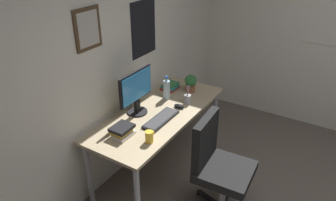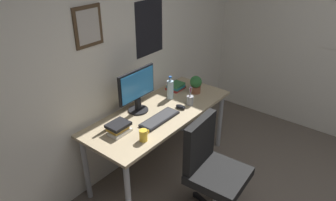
{
  "view_description": "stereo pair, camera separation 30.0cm",
  "coord_description": "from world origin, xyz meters",
  "px_view_note": "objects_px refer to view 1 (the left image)",
  "views": [
    {
      "loc": [
        -1.99,
        0.23,
        2.29
      ],
      "look_at": [
        0.26,
        1.64,
        0.88
      ],
      "focal_mm": 33.76,
      "sensor_mm": 36.0,
      "label": 1
    },
    {
      "loc": [
        -1.82,
        -0.01,
        2.29
      ],
      "look_at": [
        0.26,
        1.64,
        0.88
      ],
      "focal_mm": 33.76,
      "sensor_mm": 36.0,
      "label": 2
    }
  ],
  "objects_px": {
    "book_stack_left": "(122,131)",
    "potted_plant": "(191,83)",
    "book_stack_right": "(170,86)",
    "office_chair": "(217,163)",
    "computer_mouse": "(179,106)",
    "monitor": "(136,90)",
    "coffee_mug_near": "(149,137)",
    "pen_cup": "(188,99)",
    "keyboard": "(161,119)",
    "water_bottle": "(167,89)"
  },
  "relations": [
    {
      "from": "pen_cup",
      "to": "water_bottle",
      "type": "bearing_deg",
      "value": 93.5
    },
    {
      "from": "computer_mouse",
      "to": "monitor",
      "type": "bearing_deg",
      "value": 134.38
    },
    {
      "from": "office_chair",
      "to": "water_bottle",
      "type": "bearing_deg",
      "value": 59.92
    },
    {
      "from": "computer_mouse",
      "to": "keyboard",
      "type": "bearing_deg",
      "value": 175.7
    },
    {
      "from": "pen_cup",
      "to": "monitor",
      "type": "bearing_deg",
      "value": 142.08
    },
    {
      "from": "keyboard",
      "to": "potted_plant",
      "type": "xyz_separation_m",
      "value": [
        0.69,
        0.06,
        0.09
      ]
    },
    {
      "from": "office_chair",
      "to": "coffee_mug_near",
      "type": "bearing_deg",
      "value": 118.74
    },
    {
      "from": "potted_plant",
      "to": "coffee_mug_near",
      "type": "bearing_deg",
      "value": -170.8
    },
    {
      "from": "office_chair",
      "to": "water_bottle",
      "type": "distance_m",
      "value": 0.99
    },
    {
      "from": "monitor",
      "to": "coffee_mug_near",
      "type": "height_order",
      "value": "monitor"
    },
    {
      "from": "monitor",
      "to": "coffee_mug_near",
      "type": "distance_m",
      "value": 0.55
    },
    {
      "from": "office_chair",
      "to": "book_stack_right",
      "type": "height_order",
      "value": "office_chair"
    },
    {
      "from": "office_chair",
      "to": "keyboard",
      "type": "bearing_deg",
      "value": 84.46
    },
    {
      "from": "coffee_mug_near",
      "to": "keyboard",
      "type": "bearing_deg",
      "value": 17.17
    },
    {
      "from": "keyboard",
      "to": "potted_plant",
      "type": "distance_m",
      "value": 0.7
    },
    {
      "from": "monitor",
      "to": "book_stack_left",
      "type": "relative_size",
      "value": 2.31
    },
    {
      "from": "keyboard",
      "to": "book_stack_right",
      "type": "bearing_deg",
      "value": 24.24
    },
    {
      "from": "book_stack_left",
      "to": "potted_plant",
      "type": "bearing_deg",
      "value": -4.54
    },
    {
      "from": "computer_mouse",
      "to": "pen_cup",
      "type": "height_order",
      "value": "pen_cup"
    },
    {
      "from": "book_stack_left",
      "to": "office_chair",
      "type": "bearing_deg",
      "value": -66.65
    },
    {
      "from": "coffee_mug_near",
      "to": "book_stack_right",
      "type": "distance_m",
      "value": 1.03
    },
    {
      "from": "water_bottle",
      "to": "pen_cup",
      "type": "xyz_separation_m",
      "value": [
        0.02,
        -0.25,
        -0.05
      ]
    },
    {
      "from": "keyboard",
      "to": "potted_plant",
      "type": "bearing_deg",
      "value": 5.12
    },
    {
      "from": "keyboard",
      "to": "water_bottle",
      "type": "xyz_separation_m",
      "value": [
        0.41,
        0.2,
        0.09
      ]
    },
    {
      "from": "water_bottle",
      "to": "book_stack_right",
      "type": "distance_m",
      "value": 0.23
    },
    {
      "from": "water_bottle",
      "to": "potted_plant",
      "type": "distance_m",
      "value": 0.31
    },
    {
      "from": "keyboard",
      "to": "water_bottle",
      "type": "relative_size",
      "value": 1.7
    },
    {
      "from": "computer_mouse",
      "to": "book_stack_right",
      "type": "bearing_deg",
      "value": 43.31
    },
    {
      "from": "keyboard",
      "to": "coffee_mug_near",
      "type": "relative_size",
      "value": 3.95
    },
    {
      "from": "pen_cup",
      "to": "book_stack_left",
      "type": "relative_size",
      "value": 1.0
    },
    {
      "from": "potted_plant",
      "to": "pen_cup",
      "type": "xyz_separation_m",
      "value": [
        -0.26,
        -0.11,
        -0.05
      ]
    },
    {
      "from": "office_chair",
      "to": "computer_mouse",
      "type": "height_order",
      "value": "office_chair"
    },
    {
      "from": "water_bottle",
      "to": "pen_cup",
      "type": "bearing_deg",
      "value": -86.5
    },
    {
      "from": "computer_mouse",
      "to": "water_bottle",
      "type": "relative_size",
      "value": 0.44
    },
    {
      "from": "keyboard",
      "to": "computer_mouse",
      "type": "xyz_separation_m",
      "value": [
        0.3,
        -0.02,
        0.01
      ]
    },
    {
      "from": "office_chair",
      "to": "computer_mouse",
      "type": "bearing_deg",
      "value": 58.75
    },
    {
      "from": "computer_mouse",
      "to": "coffee_mug_near",
      "type": "bearing_deg",
      "value": -172.66
    },
    {
      "from": "office_chair",
      "to": "book_stack_left",
      "type": "bearing_deg",
      "value": 113.35
    },
    {
      "from": "coffee_mug_near",
      "to": "potted_plant",
      "type": "height_order",
      "value": "potted_plant"
    },
    {
      "from": "water_bottle",
      "to": "coffee_mug_near",
      "type": "distance_m",
      "value": 0.81
    },
    {
      "from": "monitor",
      "to": "pen_cup",
      "type": "bearing_deg",
      "value": -37.92
    },
    {
      "from": "monitor",
      "to": "book_stack_left",
      "type": "distance_m",
      "value": 0.46
    },
    {
      "from": "water_bottle",
      "to": "coffee_mug_near",
      "type": "relative_size",
      "value": 2.32
    },
    {
      "from": "computer_mouse",
      "to": "potted_plant",
      "type": "bearing_deg",
      "value": 12.2
    },
    {
      "from": "monitor",
      "to": "water_bottle",
      "type": "distance_m",
      "value": 0.44
    },
    {
      "from": "water_bottle",
      "to": "book_stack_left",
      "type": "bearing_deg",
      "value": -176.38
    },
    {
      "from": "monitor",
      "to": "potted_plant",
      "type": "relative_size",
      "value": 2.36
    },
    {
      "from": "book_stack_left",
      "to": "book_stack_right",
      "type": "bearing_deg",
      "value": 7.44
    },
    {
      "from": "office_chair",
      "to": "potted_plant",
      "type": "relative_size",
      "value": 4.87
    },
    {
      "from": "book_stack_right",
      "to": "office_chair",
      "type": "bearing_deg",
      "value": -127.23
    }
  ]
}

